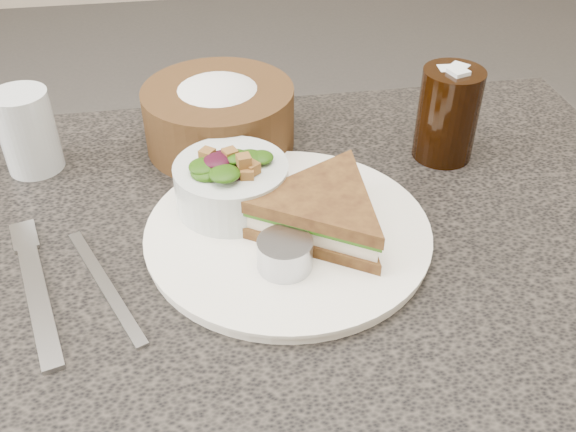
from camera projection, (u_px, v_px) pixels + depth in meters
The scene contains 10 objects.
dinner_plate at pixel (288, 233), 0.70m from camera, with size 0.31×0.31×0.01m, color white.
sandwich at pixel (322, 212), 0.68m from camera, with size 0.19×0.19×0.05m, color brown, non-canonical shape.
salad_bowl at pixel (231, 178), 0.71m from camera, with size 0.13×0.13×0.07m, color silver, non-canonical shape.
dressing_ramekin at pixel (285, 254), 0.64m from camera, with size 0.06×0.06×0.03m, color #A7AAB3.
orange_wedge at pixel (314, 190), 0.73m from camera, with size 0.05×0.05×0.02m, color orange.
fork at pixel (37, 296), 0.63m from camera, with size 0.02×0.20×0.01m, color #A9A9A9.
knife at pixel (105, 285), 0.64m from camera, with size 0.01×0.19×0.00m, color #9C9C9C.
bread_basket at pixel (219, 107), 0.83m from camera, with size 0.19×0.19×0.11m, color #462A17, non-canonical shape.
cola_glass at pixel (448, 110), 0.80m from camera, with size 0.08×0.08×0.13m, color black, non-canonical shape.
water_glass at pixel (28, 131), 0.78m from camera, with size 0.07×0.07×0.10m, color silver.
Camera 1 is at (-0.05, -0.51, 1.20)m, focal length 40.00 mm.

